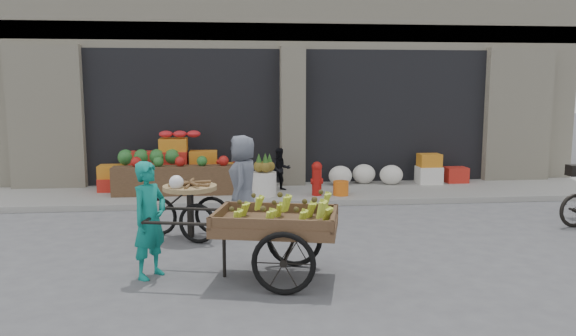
{
  "coord_description": "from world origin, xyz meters",
  "views": [
    {
      "loc": [
        -1.42,
        -7.82,
        2.36
      ],
      "look_at": [
        -0.53,
        0.84,
        1.1
      ],
      "focal_mm": 35.0,
      "sensor_mm": 36.0,
      "label": 1
    }
  ],
  "objects": [
    {
      "name": "banana_cart",
      "position": [
        -0.94,
        -1.14,
        0.77
      ],
      "size": [
        2.68,
        1.54,
        1.05
      ],
      "rotation": [
        0.0,
        0.0,
        -0.23
      ],
      "color": "brown",
      "rests_on": "ground"
    },
    {
      "name": "fruit_display",
      "position": [
        -2.48,
        4.38,
        0.67
      ],
      "size": [
        3.1,
        1.12,
        1.24
      ],
      "color": "red",
      "rests_on": "sidewalk"
    },
    {
      "name": "tricycle_cart",
      "position": [
        -2.08,
        0.92,
        0.57
      ],
      "size": [
        1.44,
        1.09,
        0.95
      ],
      "rotation": [
        0.0,
        0.0,
        -0.38
      ],
      "color": "#9E7F51",
      "rests_on": "ground"
    },
    {
      "name": "vendor_woman",
      "position": [
        -2.44,
        -0.91,
        0.73
      ],
      "size": [
        0.59,
        0.64,
        1.46
      ],
      "primitive_type": "imported",
      "rotation": [
        0.0,
        0.0,
        0.97
      ],
      "color": "#107B6E",
      "rests_on": "ground"
    },
    {
      "name": "fire_hydrant",
      "position": [
        0.35,
        3.55,
        0.5
      ],
      "size": [
        0.22,
        0.22,
        0.71
      ],
      "color": "#A5140F",
      "rests_on": "sidewalk"
    },
    {
      "name": "orange_bucket",
      "position": [
        0.85,
        3.5,
        0.27
      ],
      "size": [
        0.32,
        0.32,
        0.3
      ],
      "primitive_type": "cylinder",
      "color": "orange",
      "rests_on": "sidewalk"
    },
    {
      "name": "pineapple_bin",
      "position": [
        -0.75,
        3.6,
        0.37
      ],
      "size": [
        0.52,
        0.52,
        0.5
      ],
      "primitive_type": "cylinder",
      "color": "silver",
      "rests_on": "sidewalk"
    },
    {
      "name": "right_bay_goods",
      "position": [
        2.61,
        4.7,
        0.41
      ],
      "size": [
        3.35,
        0.6,
        0.7
      ],
      "color": "silver",
      "rests_on": "sidewalk"
    },
    {
      "name": "building",
      "position": [
        0.0,
        8.03,
        3.37
      ],
      "size": [
        14.0,
        6.45,
        7.0
      ],
      "color": "beige",
      "rests_on": "ground"
    },
    {
      "name": "ground",
      "position": [
        0.0,
        0.0,
        0.0
      ],
      "size": [
        80.0,
        80.0,
        0.0
      ],
      "primitive_type": "plane",
      "color": "#424244",
      "rests_on": "ground"
    },
    {
      "name": "sidewalk",
      "position": [
        0.0,
        4.1,
        0.06
      ],
      "size": [
        18.0,
        2.2,
        0.12
      ],
      "primitive_type": "cube",
      "color": "gray",
      "rests_on": "ground"
    },
    {
      "name": "vendor_grey",
      "position": [
        -1.23,
        1.53,
        0.78
      ],
      "size": [
        0.59,
        0.82,
        1.57
      ],
      "primitive_type": "imported",
      "rotation": [
        0.0,
        0.0,
        -1.7
      ],
      "color": "slate",
      "rests_on": "ground"
    },
    {
      "name": "seated_person",
      "position": [
        -0.35,
        4.2,
        0.58
      ],
      "size": [
        0.51,
        0.43,
        0.93
      ],
      "primitive_type": "imported",
      "rotation": [
        0.0,
        0.0,
        0.17
      ],
      "color": "black",
      "rests_on": "sidewalk"
    }
  ]
}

